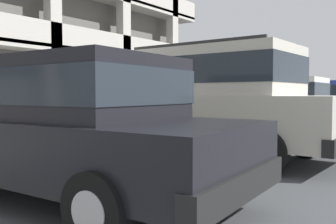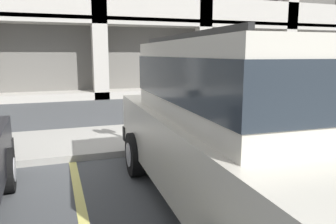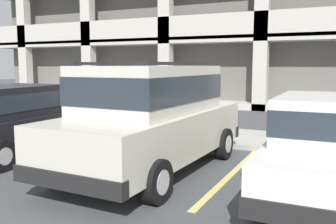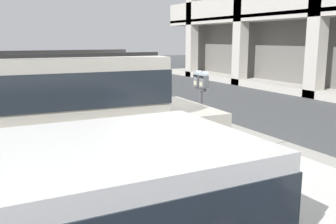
# 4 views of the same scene
# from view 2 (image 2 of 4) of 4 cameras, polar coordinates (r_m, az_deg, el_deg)

# --- Properties ---
(ground_plane) EXTENTS (80.00, 80.00, 0.10)m
(ground_plane) POSITION_cam_2_polar(r_m,az_deg,el_deg) (6.00, -0.84, -8.21)
(ground_plane) COLOR #444749
(sidewalk) EXTENTS (40.00, 2.20, 0.12)m
(sidewalk) POSITION_cam_2_polar(r_m,az_deg,el_deg) (7.17, -4.14, -4.27)
(sidewalk) COLOR #9E9B93
(sidewalk) RESTS_ON ground_plane
(parking_stall_lines) EXTENTS (12.69, 4.80, 0.01)m
(parking_stall_lines) POSITION_cam_2_polar(r_m,az_deg,el_deg) (5.55, 19.88, -9.81)
(parking_stall_lines) COLOR #DBD16B
(parking_stall_lines) RESTS_ON ground_plane
(silver_suv) EXTENTS (2.14, 4.85, 2.03)m
(silver_suv) POSITION_cam_2_polar(r_m,az_deg,el_deg) (3.80, 12.12, -1.46)
(silver_suv) COLOR beige
(silver_suv) RESTS_ON ground_plane
(parking_meter_near) EXTENTS (0.35, 0.12, 1.53)m
(parking_meter_near) POSITION_cam_2_polar(r_m,az_deg,el_deg) (6.03, -2.96, 4.59)
(parking_meter_near) COLOR #47474C
(parking_meter_near) RESTS_ON sidewalk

